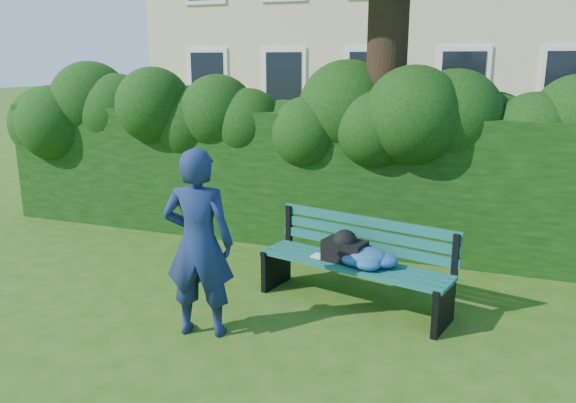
% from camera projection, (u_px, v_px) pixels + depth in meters
% --- Properties ---
extents(ground, '(80.00, 80.00, 0.00)m').
position_uv_depth(ground, '(268.00, 302.00, 5.89)').
color(ground, '#28540F').
rests_on(ground, ground).
extents(hedge, '(10.00, 1.00, 1.80)m').
position_uv_depth(hedge, '(329.00, 178.00, 7.67)').
color(hedge, black).
rests_on(hedge, ground).
extents(park_bench, '(2.08, 1.00, 0.89)m').
position_uv_depth(park_bench, '(357.00, 259.00, 5.72)').
color(park_bench, '#0F4D45').
rests_on(park_bench, ground).
extents(man_reading, '(0.72, 0.55, 1.74)m').
position_uv_depth(man_reading, '(199.00, 244.00, 5.03)').
color(man_reading, navy).
rests_on(man_reading, ground).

